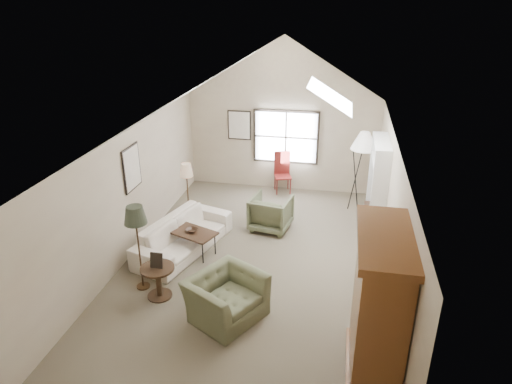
% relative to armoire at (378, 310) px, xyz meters
% --- Properties ---
extents(room_shell, '(5.01, 8.01, 4.00)m').
position_rel_armoire_xyz_m(room_shell, '(-2.18, 2.40, 2.11)').
color(room_shell, '#6B5F4C').
rests_on(room_shell, ground).
extents(window, '(1.72, 0.08, 1.42)m').
position_rel_armoire_xyz_m(window, '(-2.08, 6.36, 0.35)').
color(window, black).
rests_on(window, room_shell).
extents(skylight, '(0.80, 1.20, 0.52)m').
position_rel_armoire_xyz_m(skylight, '(-0.88, 3.30, 2.12)').
color(skylight, white).
rests_on(skylight, room_shell).
extents(wall_art, '(1.97, 3.71, 0.88)m').
position_rel_armoire_xyz_m(wall_art, '(-4.06, 4.34, 0.63)').
color(wall_art, black).
rests_on(wall_art, room_shell).
extents(armoire, '(0.60, 1.50, 2.20)m').
position_rel_armoire_xyz_m(armoire, '(0.00, 0.00, 0.00)').
color(armoire, brown).
rests_on(armoire, ground).
extents(tv_alcove, '(0.32, 1.30, 2.10)m').
position_rel_armoire_xyz_m(tv_alcove, '(0.16, 4.00, 0.05)').
color(tv_alcove, white).
rests_on(tv_alcove, ground).
extents(media_console, '(0.34, 1.18, 0.60)m').
position_rel_armoire_xyz_m(media_console, '(0.14, 4.00, -0.80)').
color(media_console, '#382316').
rests_on(media_console, ground).
extents(tv_panel, '(0.05, 0.90, 0.55)m').
position_rel_armoire_xyz_m(tv_panel, '(0.14, 4.00, -0.18)').
color(tv_panel, black).
rests_on(tv_panel, media_console).
extents(sofa, '(1.55, 2.53, 0.69)m').
position_rel_armoire_xyz_m(sofa, '(-3.68, 2.72, -0.75)').
color(sofa, '#EFE2CE').
rests_on(sofa, ground).
extents(armchair_near, '(1.44, 1.49, 0.74)m').
position_rel_armoire_xyz_m(armchair_near, '(-2.29, 0.82, -0.73)').
color(armchair_near, '#626A4A').
rests_on(armchair_near, ground).
extents(armchair_far, '(0.98, 1.00, 0.79)m').
position_rel_armoire_xyz_m(armchair_far, '(-2.07, 3.99, -0.71)').
color(armchair_far, '#5E6245').
rests_on(armchair_far, ground).
extents(coffee_table, '(1.10, 0.85, 0.50)m').
position_rel_armoire_xyz_m(coffee_table, '(-3.46, 2.63, -0.85)').
color(coffee_table, '#3C2618').
rests_on(coffee_table, ground).
extents(bowl, '(0.30, 0.30, 0.06)m').
position_rel_armoire_xyz_m(bowl, '(-3.46, 2.63, -0.58)').
color(bowl, '#372016').
rests_on(bowl, coffee_table).
extents(side_table, '(0.74, 0.74, 0.59)m').
position_rel_armoire_xyz_m(side_table, '(-3.58, 1.12, -0.80)').
color(side_table, '#3B2418').
rests_on(side_table, ground).
extents(side_chair, '(0.52, 0.52, 1.08)m').
position_rel_armoire_xyz_m(side_chair, '(-2.10, 6.10, -0.56)').
color(side_chair, maroon).
rests_on(side_chair, ground).
extents(tripod_lamp, '(0.62, 0.62, 2.06)m').
position_rel_armoire_xyz_m(tripod_lamp, '(-0.13, 5.21, -0.07)').
color(tripod_lamp, silver).
rests_on(tripod_lamp, ground).
extents(dark_lamp, '(0.49, 0.49, 1.65)m').
position_rel_armoire_xyz_m(dark_lamp, '(-3.98, 1.32, -0.27)').
color(dark_lamp, '#252A1E').
rests_on(dark_lamp, ground).
extents(tan_lamp, '(0.37, 0.37, 1.48)m').
position_rel_armoire_xyz_m(tan_lamp, '(-3.98, 3.92, -0.36)').
color(tan_lamp, tan).
rests_on(tan_lamp, ground).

